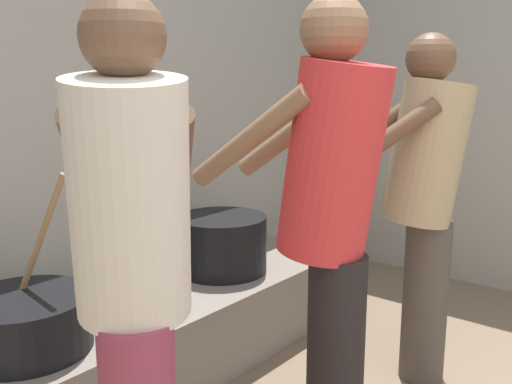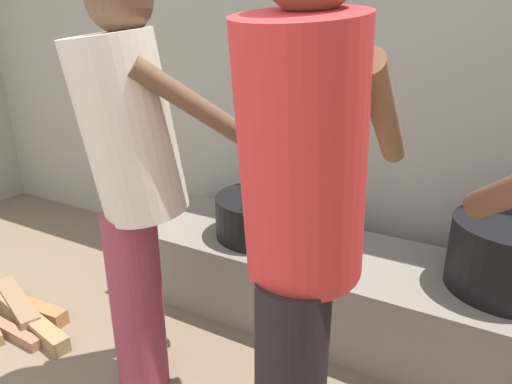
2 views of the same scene
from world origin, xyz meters
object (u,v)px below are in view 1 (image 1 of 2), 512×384
(cooking_pot_secondary, at_px, (222,244))
(cook_in_red_shirt, at_px, (331,211))
(cook_in_cream_shirt, at_px, (133,265))
(cooking_pot_main, at_px, (26,323))
(cook_in_tan_shirt, at_px, (424,191))

(cooking_pot_secondary, relative_size, cook_in_red_shirt, 0.29)
(cook_in_red_shirt, height_order, cook_in_cream_shirt, cook_in_red_shirt)
(cooking_pot_main, relative_size, cooking_pot_secondary, 1.42)
(cook_in_red_shirt, bearing_deg, cooking_pot_main, 123.31)
(cooking_pot_main, distance_m, cook_in_tan_shirt, 1.70)
(cooking_pot_main, distance_m, cook_in_red_shirt, 1.19)
(cook_in_cream_shirt, bearing_deg, cook_in_red_shirt, -12.58)
(cook_in_tan_shirt, distance_m, cook_in_cream_shirt, 1.47)
(cook_in_red_shirt, bearing_deg, cooking_pot_secondary, 62.34)
(cooking_pot_main, xyz_separation_m, cook_in_cream_shirt, (-0.10, -0.76, 0.41))
(cooking_pot_secondary, xyz_separation_m, cook_in_red_shirt, (-0.50, -0.95, 0.41))
(cooking_pot_main, xyz_separation_m, cook_in_tan_shirt, (1.36, -0.93, 0.40))
(cooking_pot_main, bearing_deg, cook_in_tan_shirt, -34.23)
(cook_in_cream_shirt, bearing_deg, cooking_pot_secondary, 33.42)
(cook_in_red_shirt, bearing_deg, cook_in_cream_shirt, 167.42)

